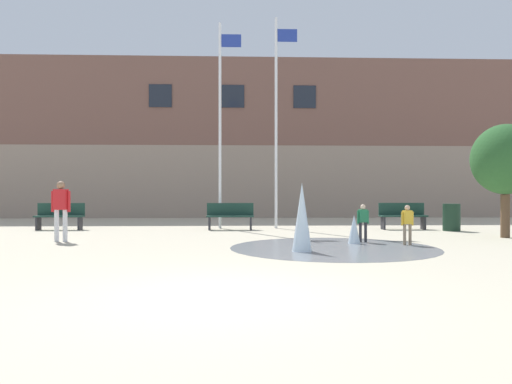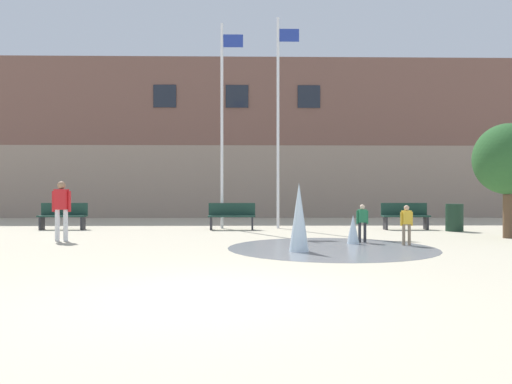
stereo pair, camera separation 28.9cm
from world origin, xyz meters
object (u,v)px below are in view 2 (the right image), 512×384
at_px(child_in_fountain, 407,222).
at_px(flagpole_left, 223,119).
at_px(child_running, 362,220).
at_px(trash_can, 454,218).
at_px(adult_near_bench, 61,206).
at_px(park_bench_near_trashcan, 405,216).
at_px(park_bench_far_left, 63,216).
at_px(flagpole_right, 279,116).
at_px(street_tree_near_building, 508,160).
at_px(park_bench_center, 232,216).

relative_size(child_in_fountain, flagpole_left, 0.14).
relative_size(child_running, child_in_fountain, 1.00).
bearing_deg(trash_can, adult_near_bench, -165.78).
bearing_deg(park_bench_near_trashcan, child_running, -120.30).
xyz_separation_m(park_bench_far_left, child_running, (9.30, -4.44, 0.10)).
relative_size(flagpole_left, flagpole_right, 0.97).
bearing_deg(street_tree_near_building, child_running, -165.83).
relative_size(child_running, flagpole_right, 0.13).
relative_size(park_bench_center, street_tree_near_building, 0.49).
bearing_deg(flagpole_right, child_in_fountain, -63.53).
relative_size(child_running, flagpole_left, 0.14).
xyz_separation_m(flagpole_left, trash_can, (7.69, -1.39, -3.42)).
relative_size(child_running, street_tree_near_building, 0.30).
xyz_separation_m(park_bench_near_trashcan, child_running, (-2.46, -4.21, 0.10)).
height_order(park_bench_near_trashcan, flagpole_left, flagpole_left).
height_order(park_bench_far_left, trash_can, park_bench_far_left).
bearing_deg(trash_can, park_bench_far_left, 175.82).
xyz_separation_m(park_bench_center, child_running, (3.49, -4.22, 0.10)).
height_order(park_bench_far_left, park_bench_near_trashcan, same).
bearing_deg(child_in_fountain, street_tree_near_building, -167.99).
bearing_deg(park_bench_far_left, park_bench_center, -2.17).
bearing_deg(child_running, flagpole_left, 114.61).
xyz_separation_m(park_bench_near_trashcan, flagpole_left, (-6.29, 0.66, 3.39)).
distance_m(park_bench_near_trashcan, child_running, 4.88).
relative_size(flagpole_right, trash_can, 8.30).
relative_size(park_bench_far_left, park_bench_center, 1.00).
height_order(park_bench_near_trashcan, street_tree_near_building, street_tree_near_building).
bearing_deg(child_in_fountain, flagpole_right, -78.96).
relative_size(park_bench_far_left, street_tree_near_building, 0.49).
bearing_deg(child_running, park_bench_far_left, 140.92).
distance_m(park_bench_center, park_bench_near_trashcan, 5.95).
bearing_deg(child_in_fountain, adult_near_bench, -23.09).
bearing_deg(child_running, trash_can, 28.50).
distance_m(park_bench_far_left, street_tree_near_building, 14.18).
xyz_separation_m(child_running, flagpole_right, (-1.84, 4.87, 3.40)).
relative_size(adult_near_bench, child_in_fountain, 1.61).
height_order(child_in_fountain, flagpole_left, flagpole_left).
distance_m(trash_can, street_tree_near_building, 3.01).
distance_m(park_bench_near_trashcan, trash_can, 1.58).
bearing_deg(trash_can, flagpole_right, 166.28).
distance_m(flagpole_left, street_tree_near_building, 9.18).
bearing_deg(park_bench_near_trashcan, flagpole_right, 171.24).
xyz_separation_m(park_bench_near_trashcan, trash_can, (1.40, -0.73, -0.03)).
xyz_separation_m(park_bench_center, flagpole_right, (1.65, 0.65, 3.50)).
bearing_deg(trash_can, park_bench_near_trashcan, 152.50).
xyz_separation_m(adult_near_bench, street_tree_near_building, (12.27, 0.60, 1.28)).
xyz_separation_m(child_in_fountain, flagpole_left, (-4.76, 5.56, 3.29)).
relative_size(park_bench_far_left, child_running, 1.62).
bearing_deg(adult_near_bench, park_bench_center, -130.50).
xyz_separation_m(child_running, street_tree_near_building, (4.37, 1.10, 1.64)).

